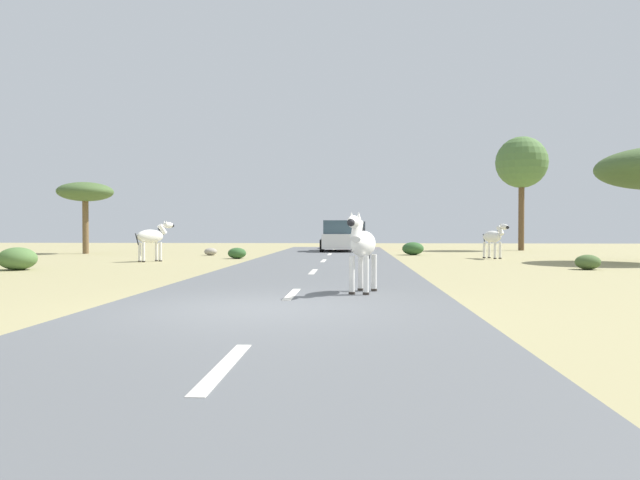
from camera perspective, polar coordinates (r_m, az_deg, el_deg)
The scene contains 15 objects.
ground_plane at distance 9.55m, azimuth -5.92°, elevation -6.85°, with size 90.00×90.00×0.00m, color #998E60.
road at distance 9.50m, azimuth -3.98°, elevation -6.74°, with size 6.00×64.00×0.05m, color #56595B.
lane_markings at distance 8.52m, azimuth -4.83°, elevation -7.46°, with size 0.16×56.00×0.01m.
zebra_0 at distance 11.64m, azimuth 4.09°, elevation -0.49°, with size 0.70×1.66×1.59m.
zebra_1 at distance 27.22m, azimuth 16.39°, elevation 0.26°, with size 1.00×1.57×1.59m.
zebra_2 at distance 24.67m, azimuth -15.87°, elevation 0.29°, with size 1.32×1.49×1.67m.
car_0 at distance 33.63m, azimuth 1.75°, elevation 0.28°, with size 2.14×4.40×1.74m.
car_1 at distance 39.05m, azimuth 3.14°, elevation 0.39°, with size 2.02×4.34×1.74m.
tree_3 at distance 38.36m, azimuth 18.86°, elevation 7.03°, with size 3.12×3.12×6.95m.
tree_4 at distance 33.82m, azimuth -21.69°, elevation 4.24°, with size 2.89×2.89×3.79m.
bush_0 at distance 20.99m, azimuth 24.41°, elevation -1.96°, with size 0.80×0.72×0.48m, color #425B2D.
bush_1 at distance 30.18m, azimuth 8.95°, elevation -0.82°, with size 1.08×0.97×0.65m, color #2D5628.
bush_2 at distance 21.25m, azimuth -27.14°, elevation -1.61°, with size 1.21×1.09×0.73m, color #4C7038.
bush_3 at distance 26.35m, azimuth -8.01°, elevation -1.27°, with size 0.81×0.73×0.49m, color #2D5628.
rock_0 at distance 29.91m, azimuth -10.50°, elevation -1.11°, with size 0.63×0.55×0.37m, color gray.
Camera 1 is at (1.51, -9.34, 1.32)m, focal length 33.20 mm.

